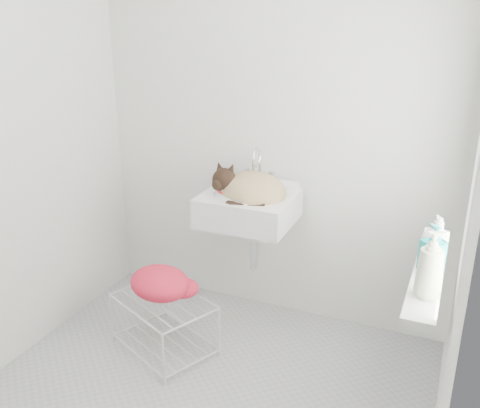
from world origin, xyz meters
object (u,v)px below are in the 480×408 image
at_px(wire_rack, 164,326).
at_px(bottle_b, 431,271).
at_px(cat, 250,189).
at_px(bottle_a, 426,296).
at_px(sink, 249,194).
at_px(bottle_c, 434,257).

distance_m(wire_rack, bottle_b, 1.55).
bearing_deg(cat, bottle_a, -37.40).
bearing_deg(sink, cat, -50.87).
distance_m(sink, cat, 0.05).
bearing_deg(bottle_b, wire_rack, 174.34).
height_order(sink, bottle_a, bottle_a).
distance_m(sink, bottle_b, 1.19).
height_order(sink, bottle_c, sink).
xyz_separation_m(wire_rack, bottle_a, (1.38, -0.35, 0.70)).
height_order(sink, bottle_b, sink).
relative_size(cat, bottle_a, 1.83).
bearing_deg(bottle_c, bottle_a, -90.00).
relative_size(bottle_a, bottle_b, 1.12).
distance_m(cat, bottle_c, 1.11).
xyz_separation_m(sink, bottle_b, (1.04, -0.57, 0.00)).
relative_size(wire_rack, bottle_a, 2.40).
bearing_deg(bottle_a, cat, 143.21).
bearing_deg(bottle_c, cat, 158.18).
distance_m(bottle_a, bottle_b, 0.21).
bearing_deg(bottle_a, wire_rack, 165.72).
bearing_deg(bottle_b, bottle_c, 90.00).
bearing_deg(sink, bottle_b, -28.77).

